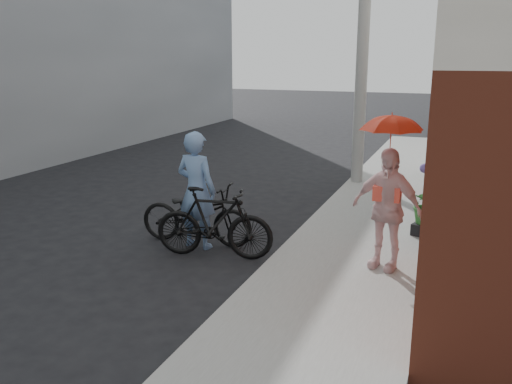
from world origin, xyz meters
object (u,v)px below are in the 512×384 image
Objects in this scene: bike_right at (214,223)px; kimono_woman at (386,209)px; utility_pole at (363,37)px; bike_left at (196,214)px; planter at (425,229)px; officer at (197,190)px.

kimono_woman is (2.60, 0.25, 0.43)m from bike_right.
utility_pole is 6.15m from bike_left.
kimono_woman is at bearing -74.82° from utility_pole.
utility_pole is at bearing 121.04° from kimono_woman.
planter is (3.61, 1.51, -0.30)m from bike_left.
bike_right is at bearing -147.04° from planter.
utility_pole is 6.05m from kimono_woman.
officer is 5.08× the size of planter.
bike_left is 1.12× the size of kimono_woman.
officer reaches higher than bike_right.
officer is at bearing -155.06° from planter.
utility_pole is 3.97× the size of kimono_woman.
planter is (1.90, -3.60, -3.28)m from utility_pole.
utility_pole is 5.22m from planter.
utility_pole reaches higher than bike_left.
utility_pole is 18.27× the size of planter.
planter is (3.05, 1.98, -0.35)m from bike_right.
officer is at bearing -150.14° from bike_left.
bike_left is 1.05× the size of bike_right.
planter is at bearing -62.15° from utility_pole.
bike_left is 3.93m from planter.
kimono_woman is at bearing -98.01° from bike_left.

